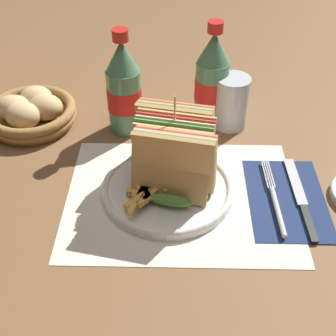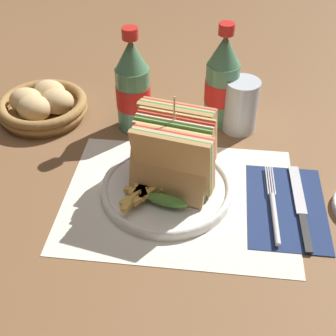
{
  "view_description": "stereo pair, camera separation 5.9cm",
  "coord_description": "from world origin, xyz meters",
  "px_view_note": "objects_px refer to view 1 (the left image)",
  "views": [
    {
      "loc": [
        -0.01,
        -0.58,
        0.56
      ],
      "look_at": [
        -0.02,
        0.04,
        0.04
      ],
      "focal_mm": 50.0,
      "sensor_mm": 36.0,
      "label": 1
    },
    {
      "loc": [
        0.05,
        -0.58,
        0.56
      ],
      "look_at": [
        -0.02,
        0.04,
        0.04
      ],
      "focal_mm": 50.0,
      "sensor_mm": 36.0,
      "label": 2
    }
  ],
  "objects_px": {
    "fork": "(276,203)",
    "glass_near": "(231,105)",
    "plate_main": "(168,188)",
    "knife": "(301,198)",
    "club_sandwich": "(175,151)",
    "coke_bottle_far": "(212,80)",
    "coke_bottle_near": "(124,89)",
    "bread_basket": "(31,112)"
  },
  "relations": [
    {
      "from": "fork",
      "to": "bread_basket",
      "type": "relative_size",
      "value": 1.01
    },
    {
      "from": "fork",
      "to": "glass_near",
      "type": "relative_size",
      "value": 1.72
    },
    {
      "from": "plate_main",
      "to": "bread_basket",
      "type": "bearing_deg",
      "value": 143.86
    },
    {
      "from": "club_sandwich",
      "to": "plate_main",
      "type": "bearing_deg",
      "value": -123.22
    },
    {
      "from": "glass_near",
      "to": "bread_basket",
      "type": "height_order",
      "value": "glass_near"
    },
    {
      "from": "coke_bottle_far",
      "to": "glass_near",
      "type": "xyz_separation_m",
      "value": [
        0.04,
        -0.02,
        -0.04
      ]
    },
    {
      "from": "plate_main",
      "to": "knife",
      "type": "xyz_separation_m",
      "value": [
        0.23,
        -0.01,
        -0.0
      ]
    },
    {
      "from": "club_sandwich",
      "to": "glass_near",
      "type": "height_order",
      "value": "club_sandwich"
    },
    {
      "from": "fork",
      "to": "coke_bottle_far",
      "type": "distance_m",
      "value": 0.3
    },
    {
      "from": "plate_main",
      "to": "coke_bottle_near",
      "type": "distance_m",
      "value": 0.23
    },
    {
      "from": "fork",
      "to": "glass_near",
      "type": "xyz_separation_m",
      "value": [
        -0.06,
        0.24,
        0.04
      ]
    },
    {
      "from": "knife",
      "to": "bread_basket",
      "type": "relative_size",
      "value": 1.1
    },
    {
      "from": "glass_near",
      "to": "bread_basket",
      "type": "xyz_separation_m",
      "value": [
        -0.42,
        -0.0,
        -0.02
      ]
    },
    {
      "from": "bread_basket",
      "to": "coke_bottle_far",
      "type": "bearing_deg",
      "value": 3.65
    },
    {
      "from": "glass_near",
      "to": "coke_bottle_far",
      "type": "bearing_deg",
      "value": 150.1
    },
    {
      "from": "coke_bottle_far",
      "to": "glass_near",
      "type": "height_order",
      "value": "coke_bottle_far"
    },
    {
      "from": "fork",
      "to": "coke_bottle_near",
      "type": "distance_m",
      "value": 0.37
    },
    {
      "from": "fork",
      "to": "knife",
      "type": "height_order",
      "value": "fork"
    },
    {
      "from": "plate_main",
      "to": "knife",
      "type": "distance_m",
      "value": 0.23
    },
    {
      "from": "club_sandwich",
      "to": "bread_basket",
      "type": "xyz_separation_m",
      "value": [
        -0.3,
        0.19,
        -0.05
      ]
    },
    {
      "from": "fork",
      "to": "coke_bottle_far",
      "type": "relative_size",
      "value": 0.88
    },
    {
      "from": "plate_main",
      "to": "knife",
      "type": "relative_size",
      "value": 1.12
    },
    {
      "from": "coke_bottle_near",
      "to": "bread_basket",
      "type": "relative_size",
      "value": 1.15
    },
    {
      "from": "coke_bottle_near",
      "to": "club_sandwich",
      "type": "bearing_deg",
      "value": -60.31
    },
    {
      "from": "fork",
      "to": "plate_main",
      "type": "bearing_deg",
      "value": 168.82
    },
    {
      "from": "glass_near",
      "to": "plate_main",
      "type": "bearing_deg",
      "value": -120.53
    },
    {
      "from": "knife",
      "to": "coke_bottle_far",
      "type": "height_order",
      "value": "coke_bottle_far"
    },
    {
      "from": "fork",
      "to": "coke_bottle_far",
      "type": "bearing_deg",
      "value": 108.73
    },
    {
      "from": "fork",
      "to": "club_sandwich",
      "type": "bearing_deg",
      "value": 162.62
    },
    {
      "from": "coke_bottle_near",
      "to": "coke_bottle_far",
      "type": "xyz_separation_m",
      "value": [
        0.17,
        0.04,
        0.0
      ]
    },
    {
      "from": "bread_basket",
      "to": "fork",
      "type": "bearing_deg",
      "value": -27.11
    },
    {
      "from": "club_sandwich",
      "to": "glass_near",
      "type": "relative_size",
      "value": 1.66
    },
    {
      "from": "plate_main",
      "to": "fork",
      "type": "relative_size",
      "value": 1.21
    },
    {
      "from": "plate_main",
      "to": "coke_bottle_far",
      "type": "distance_m",
      "value": 0.26
    },
    {
      "from": "knife",
      "to": "glass_near",
      "type": "height_order",
      "value": "glass_near"
    },
    {
      "from": "club_sandwich",
      "to": "coke_bottle_far",
      "type": "bearing_deg",
      "value": 71.58
    },
    {
      "from": "coke_bottle_near",
      "to": "glass_near",
      "type": "distance_m",
      "value": 0.22
    },
    {
      "from": "fork",
      "to": "bread_basket",
      "type": "xyz_separation_m",
      "value": [
        -0.47,
        0.24,
        0.02
      ]
    },
    {
      "from": "coke_bottle_far",
      "to": "club_sandwich",
      "type": "bearing_deg",
      "value": -108.42
    },
    {
      "from": "plate_main",
      "to": "knife",
      "type": "bearing_deg",
      "value": -3.68
    },
    {
      "from": "plate_main",
      "to": "glass_near",
      "type": "height_order",
      "value": "glass_near"
    },
    {
      "from": "plate_main",
      "to": "coke_bottle_far",
      "type": "height_order",
      "value": "coke_bottle_far"
    }
  ]
}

